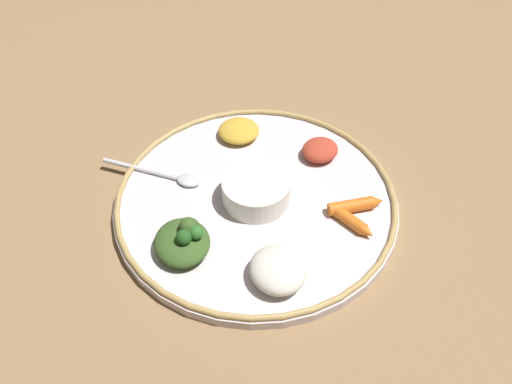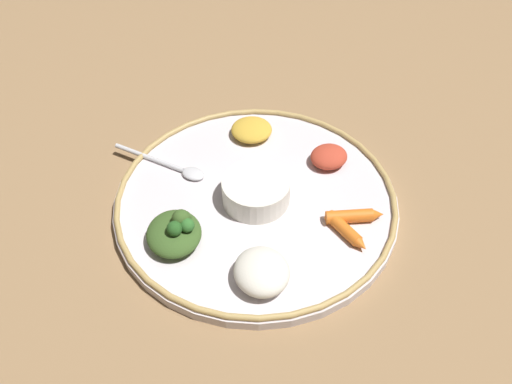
{
  "view_description": "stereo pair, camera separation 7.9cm",
  "coord_description": "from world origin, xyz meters",
  "px_view_note": "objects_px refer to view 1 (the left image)",
  "views": [
    {
      "loc": [
        -0.4,
        0.37,
        0.6
      ],
      "look_at": [
        0.0,
        0.0,
        0.03
      ],
      "focal_mm": 40.76,
      "sensor_mm": 36.0,
      "label": 1
    },
    {
      "loc": [
        -0.45,
        0.31,
        0.6
      ],
      "look_at": [
        0.0,
        0.0,
        0.03
      ],
      "focal_mm": 40.76,
      "sensor_mm": 36.0,
      "label": 2
    }
  ],
  "objects_px": {
    "greens_pile": "(182,239)",
    "spoon": "(167,175)",
    "center_bowl": "(256,190)",
    "carrot_outer": "(355,205)",
    "carrot_near_spoon": "(351,221)"
  },
  "relations": [
    {
      "from": "center_bowl",
      "to": "carrot_near_spoon",
      "type": "distance_m",
      "value": 0.13
    },
    {
      "from": "center_bowl",
      "to": "greens_pile",
      "type": "xyz_separation_m",
      "value": [
        0.0,
        0.13,
        -0.0
      ]
    },
    {
      "from": "center_bowl",
      "to": "spoon",
      "type": "height_order",
      "value": "center_bowl"
    },
    {
      "from": "greens_pile",
      "to": "carrot_near_spoon",
      "type": "height_order",
      "value": "greens_pile"
    },
    {
      "from": "spoon",
      "to": "carrot_near_spoon",
      "type": "relative_size",
      "value": 1.98
    },
    {
      "from": "carrot_near_spoon",
      "to": "carrot_outer",
      "type": "distance_m",
      "value": 0.03
    },
    {
      "from": "greens_pile",
      "to": "carrot_near_spoon",
      "type": "bearing_deg",
      "value": -123.13
    },
    {
      "from": "center_bowl",
      "to": "carrot_outer",
      "type": "bearing_deg",
      "value": -141.01
    },
    {
      "from": "carrot_near_spoon",
      "to": "carrot_outer",
      "type": "relative_size",
      "value": 0.95
    },
    {
      "from": "carrot_near_spoon",
      "to": "spoon",
      "type": "bearing_deg",
      "value": 27.54
    },
    {
      "from": "spoon",
      "to": "greens_pile",
      "type": "xyz_separation_m",
      "value": [
        -0.12,
        0.06,
        0.01
      ]
    },
    {
      "from": "center_bowl",
      "to": "carrot_near_spoon",
      "type": "relative_size",
      "value": 1.31
    },
    {
      "from": "center_bowl",
      "to": "spoon",
      "type": "distance_m",
      "value": 0.13
    },
    {
      "from": "greens_pile",
      "to": "spoon",
      "type": "bearing_deg",
      "value": -28.23
    },
    {
      "from": "center_bowl",
      "to": "carrot_outer",
      "type": "relative_size",
      "value": 1.24
    }
  ]
}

